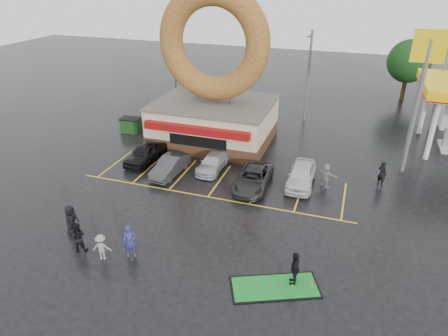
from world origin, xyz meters
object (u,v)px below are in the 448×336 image
(streetlight_left, at_px, (174,67))
(streetlight_mid, at_px, (308,75))
(car_black, at_px, (146,153))
(car_silver, at_px, (213,162))
(car_grey, at_px, (253,178))
(putting_green, at_px, (275,287))
(person_cameraman, at_px, (295,268))
(donut_shop, at_px, (214,93))
(car_dgrey, at_px, (170,166))
(car_white, at_px, (301,175))
(shell_sign, at_px, (423,77))
(person_blue, at_px, (130,241))
(dumpster, at_px, (131,125))
(streetlight_right, at_px, (441,82))

(streetlight_left, bearing_deg, streetlight_mid, 4.09)
(car_black, bearing_deg, car_silver, 9.39)
(car_grey, relative_size, putting_green, 1.03)
(car_black, bearing_deg, car_grey, -2.62)
(streetlight_mid, distance_m, person_cameraman, 24.53)
(donut_shop, height_order, car_dgrey, donut_shop)
(streetlight_left, bearing_deg, car_black, -75.99)
(streetlight_left, xyz_separation_m, car_white, (15.81, -12.68, -3.99))
(car_black, height_order, person_cameraman, person_cameraman)
(car_white, bearing_deg, car_grey, -156.88)
(car_grey, relative_size, person_cameraman, 2.56)
(shell_sign, height_order, car_silver, shell_sign)
(donut_shop, distance_m, car_white, 11.14)
(car_dgrey, bearing_deg, car_white, 13.66)
(streetlight_mid, relative_size, car_silver, 2.15)
(car_grey, bearing_deg, car_black, 170.39)
(streetlight_left, bearing_deg, donut_shop, -44.78)
(person_blue, bearing_deg, car_white, 25.61)
(shell_sign, height_order, car_grey, shell_sign)
(streetlight_left, height_order, dumpster, streetlight_left)
(streetlight_right, distance_m, car_silver, 22.78)
(car_silver, xyz_separation_m, dumpster, (-10.22, 4.99, 0.04))
(car_grey, height_order, car_white, car_white)
(person_blue, xyz_separation_m, person_cameraman, (8.89, 0.74, -0.02))
(person_blue, distance_m, person_cameraman, 8.92)
(car_black, height_order, car_dgrey, car_black)
(car_dgrey, height_order, person_cameraman, person_cameraman)
(streetlight_mid, xyz_separation_m, putting_green, (2.29, -24.65, -4.75))
(car_dgrey, bearing_deg, car_grey, 5.65)
(putting_green, bearing_deg, car_dgrey, 137.50)
(person_cameraman, bearing_deg, streetlight_right, 152.80)
(streetlight_left, distance_m, car_silver, 15.85)
(person_blue, distance_m, putting_green, 8.12)
(dumpster, bearing_deg, shell_sign, -6.07)
(streetlight_mid, relative_size, putting_green, 1.88)
(shell_sign, distance_m, person_blue, 22.60)
(streetlight_right, height_order, car_grey, streetlight_right)
(car_silver, bearing_deg, car_grey, -22.96)
(streetlight_mid, distance_m, car_grey, 15.74)
(car_black, bearing_deg, car_dgrey, -21.04)
(streetlight_left, distance_m, car_white, 20.66)
(car_black, bearing_deg, person_blue, -60.39)
(streetlight_right, height_order, person_blue, streetlight_right)
(person_cameraman, height_order, putting_green, person_cameraman)
(car_silver, bearing_deg, streetlight_mid, 70.66)
(streetlight_right, height_order, car_dgrey, streetlight_right)
(streetlight_left, relative_size, car_black, 1.98)
(streetlight_left, xyz_separation_m, putting_green, (16.29, -23.65, -4.75))
(streetlight_mid, height_order, putting_green, streetlight_mid)
(streetlight_mid, relative_size, dumpster, 5.00)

